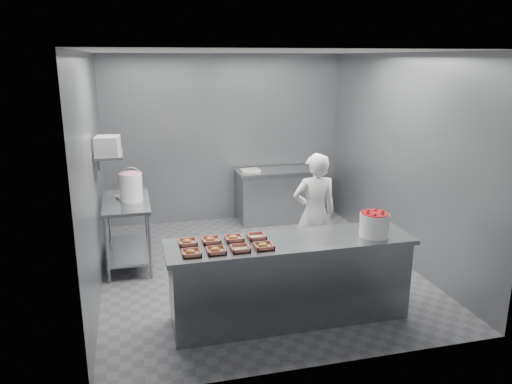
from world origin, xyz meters
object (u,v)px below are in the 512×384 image
(service_counter, at_px, (290,280))
(glaze_bucket, at_px, (131,186))
(tray_5, at_px, (211,240))
(tray_1, at_px, (216,250))
(tray_6, at_px, (234,238))
(tray_7, at_px, (257,236))
(tray_0, at_px, (191,253))
(tray_2, at_px, (240,248))
(prep_table, at_px, (128,223))
(back_counter, at_px, (281,195))
(strawberry_tub, at_px, (374,224))
(tray_3, at_px, (264,246))
(worker, at_px, (314,213))
(appliance, at_px, (107,146))
(tray_4, at_px, (188,242))

(service_counter, relative_size, glaze_bucket, 5.73)
(tray_5, bearing_deg, glaze_bucket, 113.25)
(tray_1, xyz_separation_m, tray_6, (0.24, 0.29, 0.00))
(tray_5, relative_size, tray_7, 1.00)
(tray_0, distance_m, tray_2, 0.48)
(tray_7, height_order, glaze_bucket, glaze_bucket)
(tray_2, distance_m, tray_6, 0.29)
(tray_0, bearing_deg, prep_table, 105.98)
(back_counter, height_order, strawberry_tub, strawberry_tub)
(tray_2, relative_size, tray_7, 1.00)
(tray_3, relative_size, tray_7, 1.00)
(worker, bearing_deg, strawberry_tub, 101.45)
(tray_3, distance_m, tray_5, 0.56)
(tray_0, xyz_separation_m, tray_3, (0.72, 0.00, 0.00))
(prep_table, height_order, tray_5, tray_5)
(service_counter, height_order, strawberry_tub, strawberry_tub)
(worker, distance_m, appliance, 2.73)
(prep_table, xyz_separation_m, tray_6, (1.08, -1.80, 0.33))
(prep_table, relative_size, back_counter, 0.80)
(prep_table, xyz_separation_m, tray_0, (0.60, -2.10, 0.33))
(back_counter, height_order, glaze_bucket, glaze_bucket)
(tray_0, distance_m, strawberry_tub, 1.95)
(service_counter, relative_size, tray_3, 13.88)
(tray_3, bearing_deg, tray_5, 148.71)
(tray_5, relative_size, appliance, 0.59)
(tray_0, xyz_separation_m, tray_5, (0.24, 0.29, 0.00))
(prep_table, distance_m, tray_3, 2.50)
(tray_6, xyz_separation_m, tray_7, (0.24, 0.00, -0.00))
(tray_4, xyz_separation_m, tray_7, (0.72, 0.00, -0.00))
(tray_3, bearing_deg, tray_4, 157.95)
(prep_table, bearing_deg, tray_7, -53.74)
(tray_1, relative_size, tray_6, 1.00)
(prep_table, xyz_separation_m, tray_3, (1.32, -2.10, 0.33))
(tray_1, distance_m, glaze_bucket, 2.21)
(tray_4, distance_m, tray_7, 0.72)
(prep_table, bearing_deg, appliance, -122.20)
(tray_1, distance_m, tray_7, 0.56)
(strawberry_tub, bearing_deg, service_counter, 173.48)
(tray_3, xyz_separation_m, glaze_bucket, (-1.24, 2.07, 0.17))
(service_counter, distance_m, tray_2, 0.75)
(service_counter, bearing_deg, tray_1, -169.79)
(prep_table, distance_m, back_counter, 2.87)
(tray_3, relative_size, tray_4, 1.00)
(back_counter, relative_size, appliance, 4.71)
(tray_2, xyz_separation_m, tray_7, (0.24, 0.29, 0.00))
(tray_5, bearing_deg, tray_4, 180.00)
(tray_0, height_order, glaze_bucket, glaze_bucket)
(tray_2, distance_m, tray_4, 0.56)
(back_counter, xyz_separation_m, tray_2, (-1.47, -3.40, 0.47))
(prep_table, bearing_deg, tray_3, -57.79)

